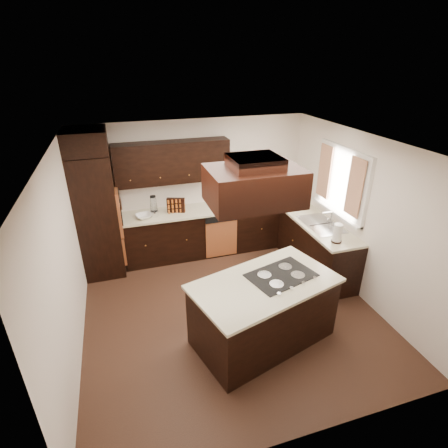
{
  "coord_description": "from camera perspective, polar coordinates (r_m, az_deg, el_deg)",
  "views": [
    {
      "loc": [
        -1.33,
        -4.01,
        3.49
      ],
      "look_at": [
        0.1,
        0.6,
        1.15
      ],
      "focal_mm": 28.0,
      "sensor_mm": 36.0,
      "label": 1
    }
  ],
  "objects": [
    {
      "name": "window_pane",
      "position": [
        5.99,
        18.85,
        6.58
      ],
      "size": [
        0.0,
        1.2,
        1.0
      ],
      "primitive_type": "cube",
      "color": "white",
      "rests_on": "wall_right"
    },
    {
      "name": "countertop_right",
      "position": [
        6.36,
        13.83,
        1.06
      ],
      "size": [
        0.63,
        2.4,
        0.04
      ],
      "primitive_type": "cube",
      "color": "beige",
      "rests_on": "base_cabinets_right"
    },
    {
      "name": "mixing_bowl",
      "position": [
        6.25,
        -12.94,
        1.23
      ],
      "size": [
        0.33,
        0.33,
        0.07
      ],
      "primitive_type": "imported",
      "rotation": [
        0.0,
        0.0,
        0.23
      ],
      "color": "white",
      "rests_on": "countertop_back"
    },
    {
      "name": "wall_oven_face",
      "position": [
        6.19,
        -16.77,
        2.19
      ],
      "size": [
        0.05,
        0.62,
        0.78
      ],
      "primitive_type": "cube",
      "color": "#B25D31",
      "rests_on": "oven_column"
    },
    {
      "name": "curtain_left",
      "position": [
        5.61,
        20.59,
        5.58
      ],
      "size": [
        0.02,
        0.34,
        0.9
      ],
      "primitive_type": "cube",
      "color": "beige",
      "rests_on": "wall_right"
    },
    {
      "name": "blender_pitcher",
      "position": [
        6.21,
        -11.44,
        3.19
      ],
      "size": [
        0.13,
        0.13,
        0.26
      ],
      "primitive_type": "cone",
      "color": "silver",
      "rests_on": "blender_base"
    },
    {
      "name": "dishwasher_front",
      "position": [
        6.54,
        -0.44,
        -2.38
      ],
      "size": [
        0.6,
        0.05,
        0.72
      ],
      "primitive_type": "cube",
      "color": "#B25D31",
      "rests_on": "floor"
    },
    {
      "name": "countertop_back",
      "position": [
        6.49,
        -3.65,
        2.3
      ],
      "size": [
        2.93,
        0.63,
        0.04
      ],
      "primitive_type": "cube",
      "color": "beige",
      "rests_on": "base_cabinets_back"
    },
    {
      "name": "upper_cabinets",
      "position": [
        6.24,
        -8.43,
        9.97
      ],
      "size": [
        2.0,
        0.34,
        0.72
      ],
      "primitive_type": "cube",
      "color": "black",
      "rests_on": "wall_back"
    },
    {
      "name": "wall_right",
      "position": [
        5.74,
        21.45,
        1.0
      ],
      "size": [
        0.02,
        4.2,
        2.5
      ],
      "primitive_type": "cube",
      "color": "white",
      "rests_on": "ground"
    },
    {
      "name": "island",
      "position": [
        4.76,
        6.4,
        -14.12
      ],
      "size": [
        1.96,
        1.41,
        0.88
      ],
      "primitive_type": "cube",
      "rotation": [
        0.0,
        0.0,
        0.28
      ],
      "color": "black",
      "rests_on": "floor"
    },
    {
      "name": "sink_rim",
      "position": [
        6.1,
        15.59,
        -0.04
      ],
      "size": [
        0.52,
        0.84,
        0.01
      ],
      "primitive_type": "cube",
      "color": "silver",
      "rests_on": "countertop_right"
    },
    {
      "name": "island_top",
      "position": [
        4.48,
        6.69,
        -9.61
      ],
      "size": [
        2.04,
        1.49,
        0.04
      ],
      "primitive_type": "cube",
      "rotation": [
        0.0,
        0.0,
        0.28
      ],
      "color": "beige",
      "rests_on": "island"
    },
    {
      "name": "soap_bottle",
      "position": [
        6.5,
        12.05,
        2.86
      ],
      "size": [
        0.09,
        0.1,
        0.19
      ],
      "primitive_type": "imported",
      "rotation": [
        0.0,
        0.0,
        0.13
      ],
      "color": "white",
      "rests_on": "countertop_right"
    },
    {
      "name": "paper_towel",
      "position": [
        5.54,
        18.04,
        -1.45
      ],
      "size": [
        0.18,
        0.18,
        0.3
      ],
      "primitive_type": "cylinder",
      "rotation": [
        0.0,
        0.0,
        0.39
      ],
      "color": "white",
      "rests_on": "countertop_right"
    },
    {
      "name": "blender_base",
      "position": [
        6.28,
        -11.3,
        1.68
      ],
      "size": [
        0.15,
        0.15,
        0.1
      ],
      "primitive_type": "cylinder",
      "color": "silver",
      "rests_on": "countertop_back"
    },
    {
      "name": "cooktop",
      "position": [
        4.62,
        9.31,
        -8.23
      ],
      "size": [
        0.96,
        0.77,
        0.01
      ],
      "primitive_type": "cube",
      "rotation": [
        0.0,
        0.0,
        0.28
      ],
      "color": "black",
      "rests_on": "island_top"
    },
    {
      "name": "wall_left",
      "position": [
        4.66,
        -24.64,
        -5.49
      ],
      "size": [
        0.02,
        4.2,
        2.5
      ],
      "primitive_type": "cube",
      "color": "white",
      "rests_on": "ground"
    },
    {
      "name": "spice_rack",
      "position": [
        6.35,
        -7.85,
        3.05
      ],
      "size": [
        0.33,
        0.18,
        0.27
      ],
      "primitive_type": "cube",
      "rotation": [
        0.0,
        0.0,
        -0.34
      ],
      "color": "black",
      "rests_on": "countertop_back"
    },
    {
      "name": "hood_duct",
      "position": [
        3.89,
        5.1,
        10.03
      ],
      "size": [
        0.55,
        0.5,
        0.13
      ],
      "primitive_type": "cube",
      "color": "black",
      "rests_on": "ceiling"
    },
    {
      "name": "window_frame",
      "position": [
        5.98,
        18.63,
        6.57
      ],
      "size": [
        0.06,
        1.32,
        1.12
      ],
      "primitive_type": "cube",
      "color": "white",
      "rests_on": "wall_right"
    },
    {
      "name": "base_cabinets_back",
      "position": [
        6.7,
        -3.57,
        -1.26
      ],
      "size": [
        2.93,
        0.6,
        0.88
      ],
      "primitive_type": "cube",
      "color": "black",
      "rests_on": "floor"
    },
    {
      "name": "floor",
      "position": [
        5.49,
        0.88,
        -13.78
      ],
      "size": [
        4.2,
        4.2,
        0.02
      ],
      "primitive_type": "cube",
      "color": "#533222",
      "rests_on": "ground"
    },
    {
      "name": "range_hood",
      "position": [
        3.97,
        4.95,
        6.21
      ],
      "size": [
        1.05,
        0.72,
        0.42
      ],
      "primitive_type": "cube",
      "color": "black",
      "rests_on": "ceiling"
    },
    {
      "name": "ceiling",
      "position": [
        4.34,
        1.11,
        12.8
      ],
      "size": [
        4.2,
        4.2,
        0.02
      ],
      "primitive_type": "cube",
      "color": "silver",
      "rests_on": "ground"
    },
    {
      "name": "curtain_right",
      "position": [
        6.26,
        16.08,
        8.23
      ],
      "size": [
        0.02,
        0.34,
        0.9
      ],
      "primitive_type": "cube",
      "color": "beige",
      "rests_on": "wall_right"
    },
    {
      "name": "base_cabinets_right",
      "position": [
        6.57,
        13.52,
        -2.57
      ],
      "size": [
        0.6,
        2.4,
        0.88
      ],
      "primitive_type": "cube",
      "color": "black",
      "rests_on": "floor"
    },
    {
      "name": "oven_column",
      "position": [
        6.23,
        -19.9,
        1.26
      ],
      "size": [
        0.65,
        0.75,
        2.12
      ],
      "primitive_type": "cube",
      "color": "black",
      "rests_on": "floor"
    },
    {
      "name": "wall_front",
      "position": [
        3.22,
        13.42,
        -19.05
      ],
      "size": [
        4.2,
        0.02,
        2.5
      ],
      "primitive_type": "cube",
      "color": "white",
      "rests_on": "ground"
    },
    {
      "name": "wall_back",
      "position": [
        6.65,
        -4.71,
        6.1
      ],
      "size": [
        4.2,
        0.02,
        2.5
      ],
      "primitive_type": "cube",
      "color": "white",
      "rests_on": "ground"
    }
  ]
}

